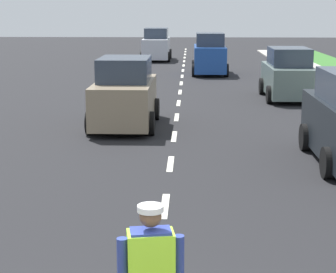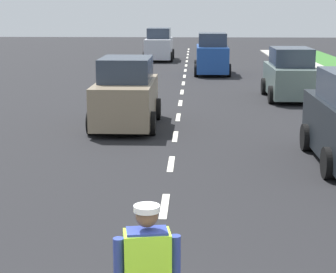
# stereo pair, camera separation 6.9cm
# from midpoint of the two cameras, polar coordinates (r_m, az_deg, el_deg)

# --- Properties ---
(ground_plane) EXTENTS (96.00, 96.00, 0.00)m
(ground_plane) POSITION_cam_midpoint_polar(r_m,az_deg,el_deg) (25.90, 1.09, 4.35)
(ground_plane) COLOR black
(lane_center_line) EXTENTS (0.14, 46.40, 0.01)m
(lane_center_line) POSITION_cam_midpoint_polar(r_m,az_deg,el_deg) (30.06, 1.25, 5.45)
(lane_center_line) COLOR silver
(lane_center_line) RESTS_ON ground
(car_oncoming_lead) EXTENTS (1.94, 3.98, 2.09)m
(car_oncoming_lead) POSITION_cam_midpoint_polar(r_m,az_deg,el_deg) (18.10, -4.26, 4.00)
(car_oncoming_lead) COLOR gray
(car_oncoming_lead) RESTS_ON ground
(car_outgoing_far) EXTENTS (1.92, 3.82, 2.23)m
(car_outgoing_far) POSITION_cam_midpoint_polar(r_m,az_deg,el_deg) (32.54, 3.94, 7.76)
(car_outgoing_far) COLOR #1E4799
(car_outgoing_far) RESTS_ON ground
(car_oncoming_third) EXTENTS (1.99, 4.38, 2.19)m
(car_oncoming_third) POSITION_cam_midpoint_polar(r_m,az_deg,el_deg) (41.28, -1.17, 8.71)
(car_oncoming_third) COLOR silver
(car_oncoming_third) RESTS_ON ground
(car_parked_far) EXTENTS (1.92, 3.96, 2.02)m
(car_parked_far) POSITION_cam_midpoint_polar(r_m,az_deg,el_deg) (24.07, 11.32, 5.76)
(car_parked_far) COLOR slate
(car_parked_far) RESTS_ON ground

